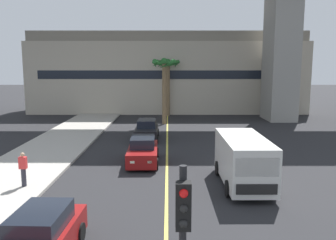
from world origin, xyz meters
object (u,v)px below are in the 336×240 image
(car_queue_front, at_px, (145,151))
(delivery_van, at_px, (245,160))
(palm_tree_mid_median, at_px, (166,73))
(car_queue_second, at_px, (42,239))
(pedestrian_near_crosswalk, at_px, (25,169))
(car_queue_third, at_px, (148,130))
(palm_tree_near_median, at_px, (170,72))

(car_queue_front, height_order, delivery_van, delivery_van)
(car_queue_front, bearing_deg, palm_tree_mid_median, 85.53)
(car_queue_second, height_order, delivery_van, delivery_van)
(car_queue_front, bearing_deg, pedestrian_near_crosswalk, -139.45)
(car_queue_second, bearing_deg, car_queue_front, 78.10)
(car_queue_third, relative_size, palm_tree_mid_median, 0.63)
(car_queue_second, bearing_deg, car_queue_third, 83.25)
(palm_tree_mid_median, xyz_separation_m, pedestrian_near_crosswalk, (-6.38, -18.83, -4.08))
(car_queue_second, height_order, palm_tree_mid_median, palm_tree_mid_median)
(palm_tree_near_median, relative_size, palm_tree_mid_median, 1.01)
(car_queue_third, relative_size, delivery_van, 0.78)
(car_queue_second, distance_m, palm_tree_mid_median, 25.60)
(car_queue_third, bearing_deg, car_queue_front, -88.49)
(car_queue_front, xyz_separation_m, delivery_van, (5.12, -3.93, 0.57))
(car_queue_second, xyz_separation_m, palm_tree_near_median, (3.75, 30.92, 4.34))
(palm_tree_mid_median, bearing_deg, car_queue_second, -97.68)
(car_queue_second, relative_size, palm_tree_near_median, 0.63)
(delivery_van, height_order, palm_tree_mid_median, palm_tree_mid_median)
(palm_tree_mid_median, bearing_deg, delivery_van, -77.66)
(car_queue_front, relative_size, pedestrian_near_crosswalk, 2.55)
(car_queue_front, xyz_separation_m, car_queue_third, (-0.18, 6.81, 0.00))
(car_queue_front, height_order, palm_tree_mid_median, palm_tree_mid_median)
(pedestrian_near_crosswalk, bearing_deg, car_queue_second, -64.05)
(delivery_van, bearing_deg, palm_tree_mid_median, 102.34)
(car_queue_front, height_order, car_queue_third, same)
(car_queue_second, height_order, car_queue_third, same)
(delivery_van, bearing_deg, car_queue_third, 116.24)
(car_queue_front, relative_size, car_queue_third, 1.01)
(car_queue_second, bearing_deg, palm_tree_mid_median, 82.32)
(car_queue_front, relative_size, palm_tree_mid_median, 0.63)
(palm_tree_near_median, height_order, palm_tree_mid_median, palm_tree_near_median)
(delivery_van, height_order, palm_tree_near_median, palm_tree_near_median)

